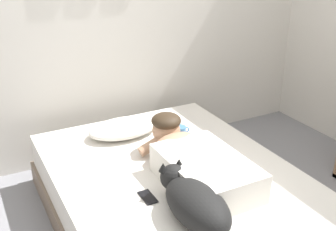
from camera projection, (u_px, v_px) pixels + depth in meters
back_wall at (99, 5)px, 3.22m from camera, size 3.85×0.12×2.50m
bed at (175, 199)px, 2.68m from camera, size 1.45×1.94×0.40m
pillow at (123, 128)px, 3.05m from camera, size 0.52×0.32×0.11m
person_lying at (194, 160)px, 2.52m from camera, size 0.43×0.92×0.27m
dog at (194, 201)px, 2.13m from camera, size 0.26×0.57×0.21m
coffee_cup at (180, 131)px, 3.04m from camera, size 0.12×0.09×0.07m
cell_phone at (148, 197)px, 2.34m from camera, size 0.07×0.14×0.01m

